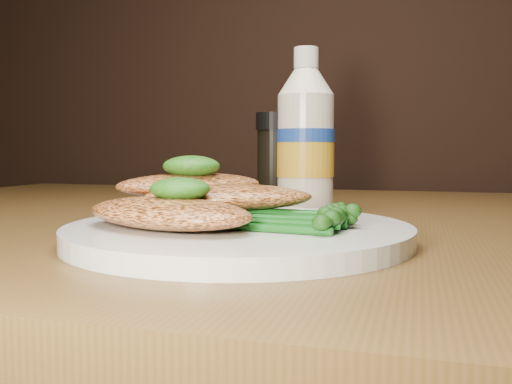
% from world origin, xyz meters
% --- Properties ---
extents(plate, '(0.27, 0.27, 0.01)m').
position_xyz_m(plate, '(0.03, 0.86, 0.76)').
color(plate, silver).
rests_on(plate, dining_table).
extents(chicken_front, '(0.16, 0.12, 0.02)m').
position_xyz_m(chicken_front, '(-0.01, 0.82, 0.78)').
color(chicken_front, '#D87E44').
rests_on(chicken_front, plate).
extents(chicken_mid, '(0.15, 0.10, 0.02)m').
position_xyz_m(chicken_mid, '(0.02, 0.88, 0.78)').
color(chicken_mid, '#D87E44').
rests_on(chicken_mid, plate).
extents(chicken_back, '(0.14, 0.14, 0.02)m').
position_xyz_m(chicken_back, '(-0.02, 0.91, 0.79)').
color(chicken_back, '#D87E44').
rests_on(chicken_back, plate).
extents(pesto_front, '(0.06, 0.05, 0.02)m').
position_xyz_m(pesto_front, '(-0.00, 0.83, 0.79)').
color(pesto_front, black).
rests_on(pesto_front, chicken_front).
extents(pesto_back, '(0.06, 0.06, 0.02)m').
position_xyz_m(pesto_back, '(-0.02, 0.90, 0.81)').
color(pesto_back, black).
rests_on(pesto_back, chicken_back).
extents(broccolini_bundle, '(0.14, 0.12, 0.02)m').
position_xyz_m(broccolini_bundle, '(0.07, 0.86, 0.77)').
color(broccolini_bundle, '#115115').
rests_on(broccolini_bundle, plate).
extents(mayo_bottle, '(0.07, 0.07, 0.19)m').
position_xyz_m(mayo_bottle, '(0.04, 1.09, 0.84)').
color(mayo_bottle, beige).
rests_on(mayo_bottle, dining_table).
extents(pepper_grinder, '(0.05, 0.05, 0.12)m').
position_xyz_m(pepper_grinder, '(-0.02, 1.19, 0.81)').
color(pepper_grinder, black).
rests_on(pepper_grinder, dining_table).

